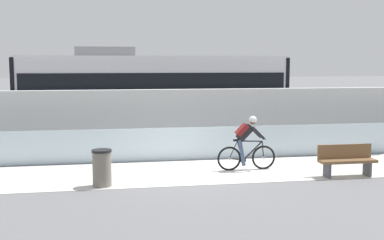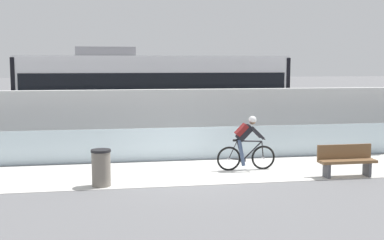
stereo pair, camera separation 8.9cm
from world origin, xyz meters
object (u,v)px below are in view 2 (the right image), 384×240
object	(u,v)px
tram	(154,93)
cyclist_on_bike	(246,143)
trash_bin	(101,168)
bench	(346,160)

from	to	relation	value
tram	cyclist_on_bike	bearing A→B (deg)	-73.16
cyclist_on_bike	tram	bearing A→B (deg)	106.84
tram	trash_bin	distance (m)	8.49
trash_bin	bench	bearing A→B (deg)	-0.30
cyclist_on_bike	bench	xyz separation A→B (m)	(2.52, -1.28, -0.32)
tram	bench	size ratio (longest dim) A/B	6.91
cyclist_on_bike	bench	bearing A→B (deg)	-27.01
cyclist_on_bike	bench	world-z (taller)	cyclist_on_bike
tram	bench	bearing A→B (deg)	-60.56
tram	trash_bin	size ratio (longest dim) A/B	11.52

